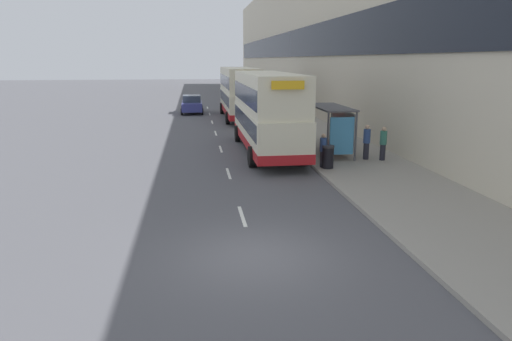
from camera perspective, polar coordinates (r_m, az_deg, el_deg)
name	(u,v)px	position (r m, az deg, el deg)	size (l,w,h in m)	color
ground_plane	(255,256)	(12.09, -0.13, -10.68)	(220.00, 220.00, 0.00)	#515156
pavement	(267,106)	(50.29, 1.39, 8.10)	(5.00, 93.00, 0.14)	gray
terrace_facade	(304,37)	(50.89, 6.06, 16.25)	(3.10, 93.00, 14.63)	beige
lane_mark_0	(242,216)	(14.99, -1.74, -5.72)	(0.12, 2.00, 0.01)	silver
lane_mark_1	(229,173)	(20.52, -3.45, -0.37)	(0.12, 2.00, 0.01)	silver
lane_mark_2	(221,149)	(26.17, -4.43, 2.69)	(0.12, 2.00, 0.01)	silver
lane_mark_3	(216,133)	(31.87, -5.07, 4.66)	(0.12, 2.00, 0.01)	silver
lane_mark_4	(212,122)	(37.61, -5.51, 6.04)	(0.12, 2.00, 0.01)	silver
lane_mark_5	(210,114)	(43.35, -5.83, 7.04)	(0.12, 2.00, 0.01)	silver
lane_mark_6	(207,108)	(49.11, -6.08, 7.82)	(0.12, 2.00, 0.01)	silver
bus_shelter	(335,122)	(24.00, 9.90, 6.05)	(1.60, 4.20, 2.48)	#4C4C51
double_decker_bus_near	(267,111)	(24.82, 1.41, 7.45)	(2.85, 10.86, 4.30)	beige
double_decker_bus_ahead	(239,92)	(39.67, -2.13, 9.80)	(2.85, 11.34, 4.30)	beige
car_0	(192,104)	(44.19, -8.02, 8.19)	(2.07, 4.36, 1.68)	navy
pedestrian_at_shelter	(323,150)	(21.17, 8.38, 2.54)	(0.31, 0.31, 1.57)	#23232D
pedestrian_1	(343,128)	(27.66, 10.82, 5.30)	(0.36, 0.36, 1.79)	#23232D
pedestrian_2	(367,142)	(23.30, 13.66, 3.52)	(0.34, 0.34, 1.73)	#23232D
pedestrian_3	(383,143)	(23.28, 15.61, 3.31)	(0.33, 0.33, 1.66)	#23232D
litter_bin	(328,157)	(21.08, 8.98, 1.71)	(0.55, 0.55, 1.05)	black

